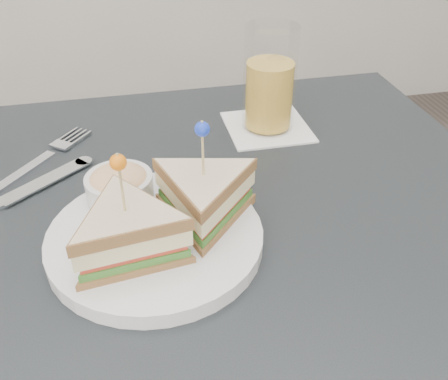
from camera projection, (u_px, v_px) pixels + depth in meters
table at (218, 278)px, 0.62m from camera, size 0.80×0.80×0.75m
plate_meal at (160, 216)px, 0.54m from camera, size 0.31×0.31×0.14m
cutlery_fork at (41, 159)px, 0.70m from camera, size 0.15×0.18×0.01m
cutlery_knife at (8, 200)px, 0.62m from camera, size 0.19×0.16×0.01m
drink_set at (269, 86)px, 0.74m from camera, size 0.12×0.12×0.16m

